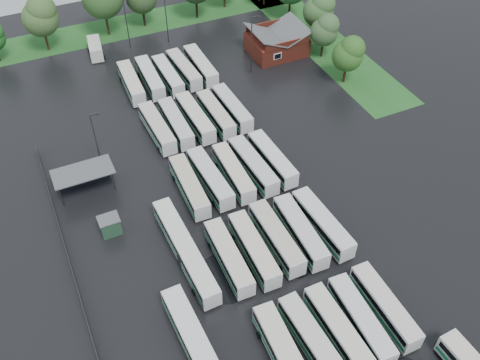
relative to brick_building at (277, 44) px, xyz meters
name	(u,v)px	position (x,y,z in m)	size (l,w,h in m)	color
ground	(266,260)	(-24.00, -42.77, -1.87)	(160.00, 160.00, 0.00)	black
brick_building	(277,44)	(0.00, 0.00, 0.00)	(10.07, 8.60, 5.39)	maroon
wash_shed	(83,173)	(-41.20, -20.74, 1.12)	(8.20, 4.20, 3.58)	#2D2D30
utility_hut	(110,225)	(-40.20, -30.17, -0.55)	(2.70, 2.20, 2.62)	#1F4029
grass_strip_north	(131,25)	(-22.00, 22.03, -1.86)	(80.00, 10.00, 0.01)	#1E561D
grass_strip_east	(322,41)	(10.00, 0.03, -1.86)	(10.00, 50.00, 0.01)	#1E561D
west_fence	(72,271)	(-46.20, -34.77, -1.27)	(0.10, 50.00, 1.20)	#2D2D30
bus_r1c0	(284,354)	(-28.47, -55.51, -0.14)	(2.91, 11.37, 3.14)	silver
bus_r1c1	(312,340)	(-25.00, -55.27, -0.22)	(2.65, 10.82, 2.99)	silver
bus_r1c2	(338,330)	(-21.85, -55.44, -0.21)	(2.42, 10.87, 3.02)	silver
bus_r1c3	(361,320)	(-18.96, -55.48, -0.20)	(2.83, 10.97, 3.03)	silver
bus_r1c4	(385,306)	(-15.50, -55.13, -0.22)	(2.41, 10.76, 2.99)	silver
bus_r2c0	(229,257)	(-28.54, -41.54, -0.20)	(2.59, 10.92, 3.02)	silver
bus_r2c1	(254,249)	(-25.25, -41.76, -0.18)	(2.64, 11.07, 3.06)	silver
bus_r2c2	(276,238)	(-21.91, -41.32, -0.15)	(2.41, 11.18, 3.11)	silver
bus_r2c3	(300,231)	(-18.69, -41.70, -0.15)	(2.81, 11.27, 3.11)	silver
bus_r2c4	(322,223)	(-15.46, -41.72, -0.15)	(2.92, 11.33, 3.12)	silver
bus_r3c0	(189,186)	(-28.47, -28.19, -0.18)	(2.71, 11.09, 3.07)	silver
bus_r3c1	(210,178)	(-25.25, -27.92, -0.15)	(2.77, 11.26, 3.11)	silver
bus_r3c2	(233,173)	(-21.84, -28.22, -0.21)	(2.58, 10.87, 3.01)	silver
bus_r3c3	(253,166)	(-18.71, -28.14, -0.15)	(2.86, 11.27, 3.11)	silver
bus_r3c4	(272,159)	(-15.55, -28.00, -0.19)	(2.74, 11.01, 3.04)	silver
bus_r4c0	(157,128)	(-28.36, -14.15, -0.17)	(2.62, 11.11, 3.08)	silver
bus_r4c1	(176,123)	(-25.33, -14.26, -0.19)	(2.48, 10.96, 3.04)	silver
bus_r4c2	(195,118)	(-22.12, -14.27, -0.15)	(2.61, 11.27, 3.12)	silver
bus_r4c3	(216,114)	(-18.76, -14.70, -0.22)	(2.44, 10.77, 2.99)	silver
bus_r4c4	(232,108)	(-15.76, -14.35, -0.20)	(2.60, 10.96, 3.03)	silver
bus_r5c0	(131,83)	(-28.41, -0.52, -0.19)	(2.81, 11.04, 3.05)	silver
bus_r5c1	(150,78)	(-25.03, -0.43, -0.18)	(2.72, 11.10, 3.07)	silver
bus_r5c2	(168,76)	(-21.96, -1.09, -0.22)	(2.36, 10.75, 2.99)	silver
bus_r5c3	(184,69)	(-18.78, -0.43, -0.19)	(2.83, 11.02, 3.04)	silver
bus_r5c4	(201,66)	(-15.65, -0.63, -0.15)	(2.46, 11.24, 3.12)	silver
artic_bus_west_b	(185,250)	(-32.93, -38.34, -0.17)	(2.76, 16.51, 3.05)	silver
artic_bus_west_c	(201,356)	(-36.36, -52.01, -0.14)	(2.91, 16.86, 3.12)	silver
minibus	(95,48)	(-31.15, 13.59, -0.37)	(3.12, 6.43, 2.70)	silver
tree_north_1	(41,15)	(-38.75, 19.34, 5.18)	(6.62, 6.62, 10.96)	#3D291A
tree_east_0	(349,53)	(6.40, -13.69, 3.84)	(5.36, 5.36, 8.87)	#3A2013
tree_east_1	(325,30)	(7.24, -4.71, 3.62)	(5.15, 5.15, 8.53)	black
tree_east_2	(320,9)	(9.65, 1.36, 4.37)	(5.85, 5.85, 9.69)	black
lamp_post_ne	(252,41)	(-7.14, -3.92, 4.38)	(1.66, 0.32, 10.76)	#2D2D30
lamp_post_nw	(96,138)	(-38.01, -17.63, 3.79)	(1.50, 0.29, 9.75)	#2D2D30
lamp_post_back_w	(127,21)	(-24.47, 13.39, 3.82)	(1.51, 0.29, 9.80)	#2D2D30
lamp_post_back_e	(167,14)	(-17.02, 12.55, 4.02)	(1.56, 0.30, 10.14)	#2D2D30
puddle_2	(225,278)	(-29.78, -43.02, -1.86)	(7.54, 7.54, 0.01)	black
puddle_3	(294,262)	(-21.01, -44.51, -1.86)	(5.02, 5.02, 0.01)	black
puddle_4	(448,351)	(-11.83, -61.95, -1.86)	(3.06, 3.06, 0.01)	black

